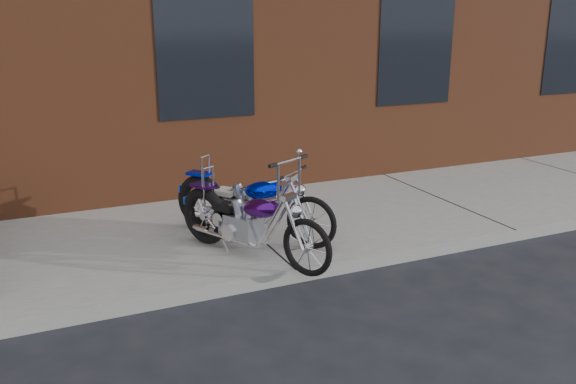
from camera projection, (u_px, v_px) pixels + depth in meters
name	position (u px, v px, depth m)	size (l,w,h in m)	color
ground	(296.00, 283.00, 6.40)	(120.00, 120.00, 0.00)	black
sidewalk	(247.00, 232.00, 7.69)	(22.00, 3.00, 0.15)	gray
chopper_purple	(249.00, 224.00, 6.59)	(1.05, 1.93, 1.19)	black
chopper_blue	(250.00, 206.00, 7.19)	(1.42, 1.74, 0.93)	black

